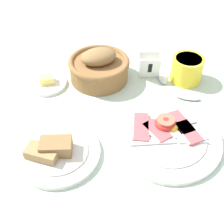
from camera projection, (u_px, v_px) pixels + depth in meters
The scene contains 9 objects.
ground_plane at pixel (146, 144), 0.74m from camera, with size 3.00×3.00×0.00m, color #B7CCB7.
breakfast_plate at pixel (166, 136), 0.75m from camera, with size 0.26×0.26×0.04m.
bread_plate at pixel (56, 152), 0.71m from camera, with size 0.20×0.20×0.05m.
sugar_cup at pixel (187, 69), 0.90m from camera, with size 0.09×0.09×0.07m.
bread_basket at pixel (99, 67), 0.91m from camera, with size 0.18×0.18×0.10m.
butter_dish at pixel (47, 83), 0.90m from camera, with size 0.11×0.11×0.03m.
number_card at pixel (149, 66), 0.92m from camera, with size 0.06×0.05×0.07m.
teaspoon_by_saucer at pixel (198, 99), 0.86m from camera, with size 0.19×0.07×0.01m.
teaspoon_near_cup at pixel (164, 83), 0.91m from camera, with size 0.04×0.19×0.01m.
Camera 1 is at (-0.09, -0.49, 0.56)m, focal length 50.00 mm.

